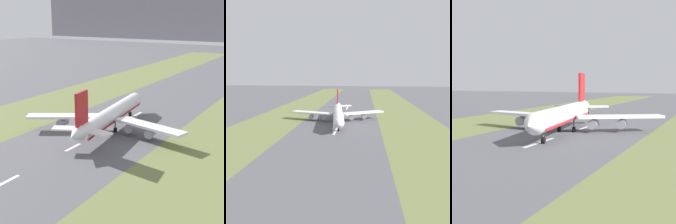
# 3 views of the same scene
# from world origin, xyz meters

# --- Properties ---
(ground_plane) EXTENTS (800.00, 800.00, 0.00)m
(ground_plane) POSITION_xyz_m (0.00, 0.00, 0.00)
(ground_plane) COLOR #56565B
(grass_median_west) EXTENTS (40.00, 600.00, 0.01)m
(grass_median_west) POSITION_xyz_m (-45.00, 0.00, 0.00)
(grass_median_west) COLOR olive
(grass_median_west) RESTS_ON ground
(grass_median_east) EXTENTS (40.00, 600.00, 0.01)m
(grass_median_east) POSITION_xyz_m (45.00, 0.00, 0.00)
(grass_median_east) COLOR olive
(grass_median_east) RESTS_ON ground
(centreline_dash_near) EXTENTS (1.20, 18.00, 0.01)m
(centreline_dash_near) POSITION_xyz_m (0.00, -59.83, 0.01)
(centreline_dash_near) COLOR silver
(centreline_dash_near) RESTS_ON ground
(centreline_dash_mid) EXTENTS (1.20, 18.00, 0.01)m
(centreline_dash_mid) POSITION_xyz_m (0.00, -19.83, 0.01)
(centreline_dash_mid) COLOR silver
(centreline_dash_mid) RESTS_ON ground
(centreline_dash_far) EXTENTS (1.20, 18.00, 0.01)m
(centreline_dash_far) POSITION_xyz_m (0.00, 20.17, 0.01)
(centreline_dash_far) COLOR silver
(centreline_dash_far) RESTS_ON ground
(airplane_main_jet) EXTENTS (63.55, 67.13, 20.20)m
(airplane_main_jet) POSITION_xyz_m (1.49, -1.72, 6.02)
(airplane_main_jet) COLOR white
(airplane_main_jet) RESTS_ON ground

